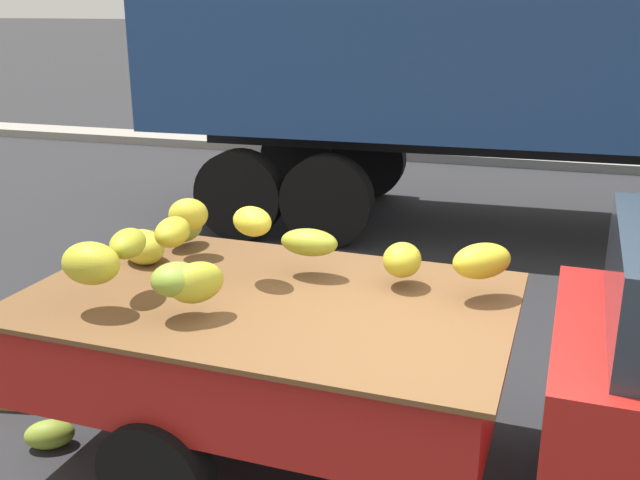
{
  "coord_description": "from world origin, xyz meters",
  "views": [
    {
      "loc": [
        0.37,
        -3.48,
        2.74
      ],
      "look_at": [
        -0.99,
        0.96,
        1.23
      ],
      "focal_mm": 41.17,
      "sensor_mm": 36.0,
      "label": 1
    }
  ],
  "objects": [
    {
      "name": "fallen_banana_bunch_near_tailgate",
      "position": [
        -2.5,
        -0.07,
        0.09
      ],
      "size": [
        0.37,
        0.33,
        0.18
      ],
      "primitive_type": "ellipsoid",
      "rotation": [
        0.0,
        0.0,
        0.49
      ],
      "color": "olive",
      "rests_on": "ground"
    },
    {
      "name": "produce_crate",
      "position": [
        -3.23,
        0.36,
        0.13
      ],
      "size": [
        0.58,
        0.45,
        0.25
      ],
      "primitive_type": "cube",
      "rotation": [
        0.0,
        0.0,
        0.2
      ],
      "color": "olive",
      "rests_on": "ground"
    },
    {
      "name": "curb_strip",
      "position": [
        0.0,
        9.81,
        0.08
      ],
      "size": [
        80.0,
        0.8,
        0.16
      ],
      "primitive_type": "cube",
      "color": "gray",
      "rests_on": "ground"
    },
    {
      "name": "pickup_truck",
      "position": [
        0.87,
        0.2,
        0.89
      ],
      "size": [
        5.13,
        2.0,
        1.7
      ],
      "rotation": [
        0.0,
        0.0,
        -0.04
      ],
      "color": "#B21E19",
      "rests_on": "ground"
    }
  ]
}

